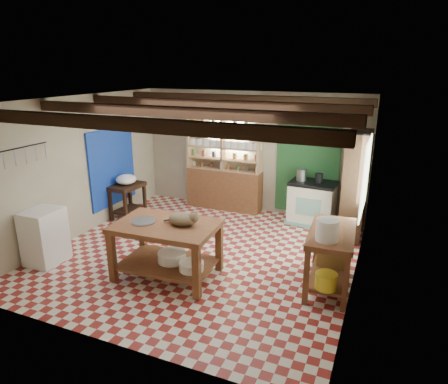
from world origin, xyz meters
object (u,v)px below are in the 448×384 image
at_px(stove, 312,203).
at_px(prep_table, 128,201).
at_px(work_table, 167,250).
at_px(white_cabinet, 45,236).
at_px(cat, 182,219).
at_px(right_counter, 330,259).

xyz_separation_m(stove, prep_table, (-3.66, -1.18, -0.08)).
distance_m(work_table, prep_table, 2.74).
height_order(work_table, white_cabinet, white_cabinet).
bearing_deg(work_table, stove, 59.05).
relative_size(stove, prep_table, 1.23).
bearing_deg(stove, cat, -111.36).
relative_size(prep_table, cat, 1.75).
xyz_separation_m(prep_table, right_counter, (4.38, -1.20, 0.08)).
bearing_deg(prep_table, work_table, -37.64).
xyz_separation_m(stove, right_counter, (0.72, -2.39, 0.00)).
relative_size(work_table, stove, 1.67).
height_order(right_counter, cat, cat).
xyz_separation_m(right_counter, cat, (-2.09, -0.56, 0.51)).
relative_size(right_counter, cat, 2.96).
bearing_deg(white_cabinet, work_table, 8.79).
bearing_deg(prep_table, stove, 22.00).
relative_size(stove, white_cabinet, 1.00).
bearing_deg(prep_table, cat, -33.46).
xyz_separation_m(work_table, white_cabinet, (-2.07, -0.39, 0.02)).
bearing_deg(stove, prep_table, -158.62).
bearing_deg(white_cabinet, right_counter, 11.12).
bearing_deg(cat, right_counter, 2.25).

